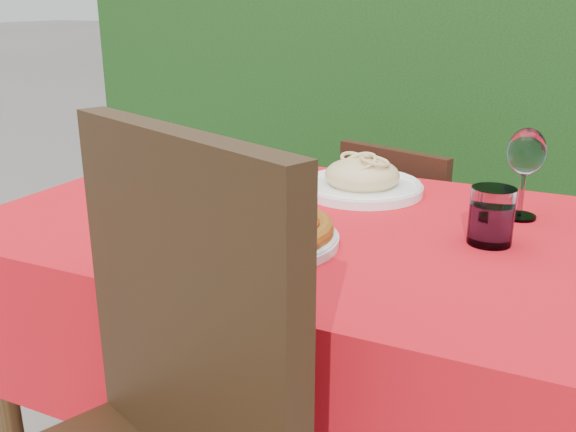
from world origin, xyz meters
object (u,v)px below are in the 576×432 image
at_px(water_glass, 491,219).
at_px(wine_glass, 526,156).
at_px(pasta_plate, 362,180).
at_px(fork, 147,208).
at_px(chair_far, 404,252).
at_px(pizza_plate, 259,230).

distance_m(water_glass, wine_glass, 0.21).
relative_size(pasta_plate, wine_glass, 1.52).
height_order(pasta_plate, fork, pasta_plate).
bearing_deg(fork, water_glass, -10.20).
xyz_separation_m(chair_far, fork, (-0.40, -0.72, 0.30)).
height_order(chair_far, pasta_plate, pasta_plate).
bearing_deg(wine_glass, fork, -158.64).
distance_m(pasta_plate, water_glass, 0.40).
relative_size(pizza_plate, pasta_plate, 1.19).
xyz_separation_m(chair_far, pizza_plate, (-0.08, -0.80, 0.32)).
xyz_separation_m(pasta_plate, water_glass, (0.33, -0.22, 0.02)).
relative_size(pasta_plate, fork, 1.59).
distance_m(pizza_plate, pasta_plate, 0.42).
bearing_deg(chair_far, fork, 78.53).
relative_size(chair_far, pizza_plate, 2.27).
relative_size(pizza_plate, water_glass, 3.16).
bearing_deg(fork, pasta_plate, 21.66).
relative_size(pasta_plate, water_glass, 2.67).
height_order(pizza_plate, water_glass, water_glass).
relative_size(water_glass, wine_glass, 0.57).
bearing_deg(wine_glass, water_glass, -100.27).
xyz_separation_m(pizza_plate, pasta_plate, (0.06, 0.41, 0.00)).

